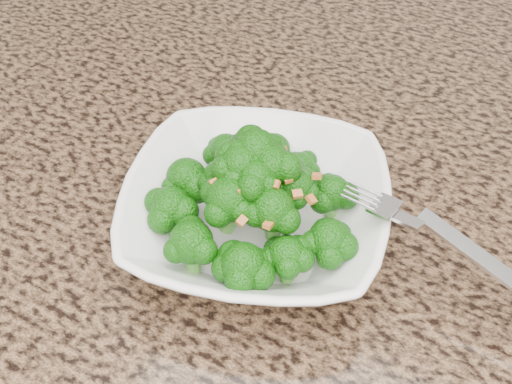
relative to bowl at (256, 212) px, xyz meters
The scene contains 5 objects.
granite_counter 0.14m from the bowl, 50.39° to the left, with size 1.64×1.04×0.03m, color brown.
bowl is the anchor object (origin of this frame).
broccoli_pile 0.06m from the bowl, ahead, with size 0.19×0.19×0.06m, color #135A0A, non-canonical shape.
garlic_topping 0.09m from the bowl, ahead, with size 0.12×0.12×0.01m, color #BC6A2D, non-canonical shape.
fork 0.13m from the bowl, ahead, with size 0.19×0.03×0.01m, color silver, non-canonical shape.
Camera 1 is at (0.09, -0.13, 1.32)m, focal length 45.00 mm.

